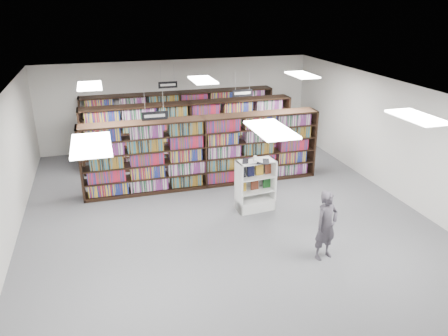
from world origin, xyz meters
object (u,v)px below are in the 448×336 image
object	(u,v)px
bookshelf_row_near	(204,152)
shopper	(326,225)
open_book	(256,160)
endcap_display	(255,193)

from	to	relation	value
bookshelf_row_near	shopper	xyz separation A→B (m)	(1.55, -4.52, -0.27)
bookshelf_row_near	open_book	world-z (taller)	bookshelf_row_near
endcap_display	open_book	size ratio (longest dim) A/B	1.81
bookshelf_row_near	shopper	world-z (taller)	bookshelf_row_near
endcap_display	bookshelf_row_near	bearing A→B (deg)	110.67
bookshelf_row_near	open_book	bearing A→B (deg)	-66.74
shopper	endcap_display	bearing A→B (deg)	88.09
open_book	bookshelf_row_near	bearing A→B (deg)	133.34
shopper	open_book	bearing A→B (deg)	89.51
bookshelf_row_near	endcap_display	world-z (taller)	bookshelf_row_near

